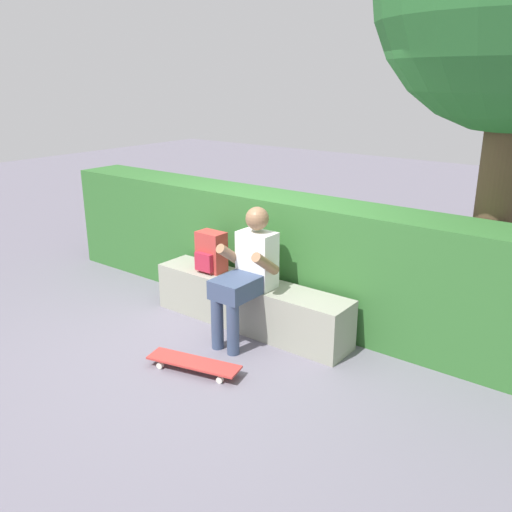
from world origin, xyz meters
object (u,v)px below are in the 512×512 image
object	(u,v)px
skateboard_near_person	(194,363)
backpack_on_bench	(211,252)
bench_main	(250,304)
person_skater	(247,271)

from	to	relation	value
skateboard_near_person	backpack_on_bench	bearing A→B (deg)	124.24
bench_main	backpack_on_bench	distance (m)	0.64
bench_main	backpack_on_bench	world-z (taller)	backpack_on_bench
backpack_on_bench	skateboard_near_person	bearing A→B (deg)	-55.76
bench_main	skateboard_near_person	world-z (taller)	bench_main
skateboard_near_person	backpack_on_bench	distance (m)	1.28
person_skater	backpack_on_bench	xyz separation A→B (m)	(-0.62, 0.20, -0.00)
person_skater	backpack_on_bench	world-z (taller)	person_skater
person_skater	skateboard_near_person	distance (m)	0.95
person_skater	bench_main	bearing A→B (deg)	123.65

